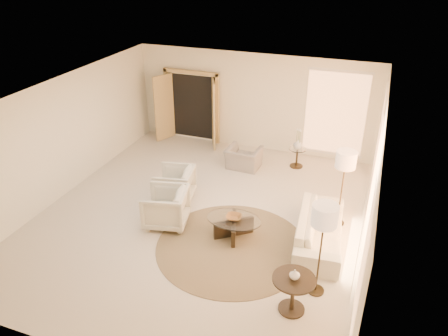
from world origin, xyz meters
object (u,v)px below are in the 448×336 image
(side_table, at_px, (297,156))
(accent_chair, at_px, (244,155))
(bowl, at_px, (234,217))
(floor_lamp_far, at_px, (324,220))
(end_table, at_px, (293,289))
(floor_lamp_near, at_px, (346,163))
(end_vase, at_px, (295,274))
(side_vase, at_px, (298,144))
(sofa, at_px, (320,229))
(armchair_left, at_px, (175,183))
(armchair_right, at_px, (166,205))
(coffee_table, at_px, (234,225))

(side_table, bearing_deg, accent_chair, -157.38)
(accent_chair, height_order, bowl, accent_chair)
(floor_lamp_far, bearing_deg, side_table, 105.71)
(accent_chair, xyz_separation_m, end_table, (2.34, -4.66, 0.07))
(end_table, xyz_separation_m, floor_lamp_near, (0.40, 2.84, 1.02))
(end_vase, bearing_deg, floor_lamp_far, 62.16)
(accent_chair, xyz_separation_m, side_vase, (1.34, 0.56, 0.28))
(sofa, xyz_separation_m, accent_chair, (-2.47, 2.66, 0.06))
(sofa, xyz_separation_m, armchair_left, (-3.51, 0.55, 0.11))
(end_table, distance_m, bowl, 2.27)
(armchair_left, relative_size, side_vase, 3.34)
(sofa, height_order, floor_lamp_near, floor_lamp_near)
(armchair_left, bearing_deg, floor_lamp_far, 50.98)
(armchair_left, xyz_separation_m, armchair_right, (0.28, -1.00, 0.02))
(sofa, relative_size, floor_lamp_far, 1.26)
(coffee_table, distance_m, floor_lamp_near, 2.62)
(sofa, bearing_deg, side_table, 14.14)
(sofa, relative_size, side_table, 4.17)
(side_table, bearing_deg, armchair_right, -119.87)
(bowl, xyz_separation_m, end_vase, (1.58, -1.63, 0.30))
(side_table, height_order, floor_lamp_far, floor_lamp_far)
(end_vase, relative_size, side_vase, 0.69)
(side_table, height_order, floor_lamp_near, floor_lamp_near)
(armchair_left, bearing_deg, end_vase, 42.09)
(floor_lamp_far, bearing_deg, sofa, 97.13)
(side_table, distance_m, side_vase, 0.34)
(coffee_table, xyz_separation_m, end_table, (1.58, -1.63, 0.20))
(armchair_right, xyz_separation_m, floor_lamp_far, (3.41, -0.98, 1.06))
(sofa, height_order, side_table, sofa)
(side_table, bearing_deg, coffee_table, -99.18)
(floor_lamp_near, height_order, bowl, floor_lamp_near)
(floor_lamp_near, bearing_deg, accent_chair, 146.39)
(armchair_left, xyz_separation_m, end_vase, (3.38, -2.56, 0.32))
(end_table, height_order, floor_lamp_near, floor_lamp_near)
(armchair_left, xyz_separation_m, side_table, (2.38, 2.66, -0.11))
(sofa, bearing_deg, end_vase, 171.19)
(armchair_left, bearing_deg, sofa, 70.24)
(armchair_left, distance_m, floor_lamp_near, 3.93)
(armchair_left, bearing_deg, coffee_table, 51.82)
(sofa, relative_size, end_vase, 12.55)
(floor_lamp_far, bearing_deg, end_vase, -117.84)
(armchair_left, distance_m, end_vase, 4.25)
(end_table, relative_size, bowl, 2.23)
(side_table, relative_size, side_vase, 2.07)
(side_vase, bearing_deg, bowl, -99.18)
(accent_chair, xyz_separation_m, coffee_table, (0.76, -3.03, -0.12))
(floor_lamp_near, xyz_separation_m, end_vase, (-0.40, -2.84, -0.72))
(accent_chair, height_order, end_table, accent_chair)
(end_table, xyz_separation_m, bowl, (-1.58, 1.63, -0.00))
(sofa, bearing_deg, floor_lamp_far, -178.04)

